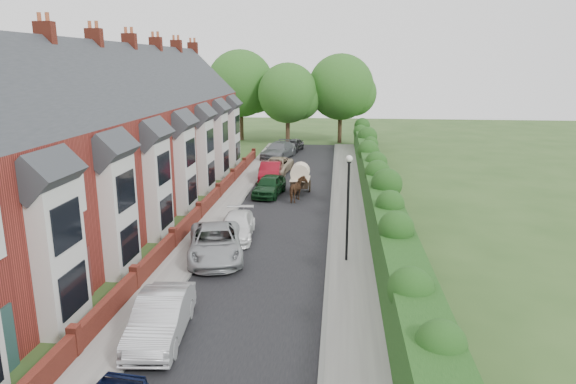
{
  "coord_description": "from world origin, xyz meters",
  "views": [
    {
      "loc": [
        2.91,
        -18.98,
        9.19
      ],
      "look_at": [
        0.15,
        8.66,
        2.2
      ],
      "focal_mm": 32.0,
      "sensor_mm": 36.0,
      "label": 1
    }
  ],
  "objects_px": {
    "car_white": "(237,226)",
    "horse": "(298,190)",
    "car_silver_b": "(215,243)",
    "car_black": "(294,145)",
    "car_green": "(269,185)",
    "car_grey": "(279,150)",
    "car_red": "(270,172)",
    "car_silver_a": "(161,318)",
    "car_beige": "(276,166)",
    "lamppost": "(348,195)",
    "horse_cart": "(300,176)"
  },
  "relations": [
    {
      "from": "horse_cart",
      "to": "car_silver_b",
      "type": "bearing_deg",
      "value": -103.59
    },
    {
      "from": "lamppost",
      "to": "horse_cart",
      "type": "relative_size",
      "value": 1.65
    },
    {
      "from": "car_black",
      "to": "car_green",
      "type": "bearing_deg",
      "value": -79.88
    },
    {
      "from": "car_red",
      "to": "car_grey",
      "type": "height_order",
      "value": "car_grey"
    },
    {
      "from": "car_green",
      "to": "horse",
      "type": "height_order",
      "value": "horse"
    },
    {
      "from": "car_red",
      "to": "car_grey",
      "type": "distance_m",
      "value": 10.05
    },
    {
      "from": "car_silver_b",
      "to": "horse_cart",
      "type": "distance_m",
      "value": 13.32
    },
    {
      "from": "car_silver_a",
      "to": "car_grey",
      "type": "relative_size",
      "value": 0.83
    },
    {
      "from": "car_silver_a",
      "to": "car_beige",
      "type": "height_order",
      "value": "car_silver_a"
    },
    {
      "from": "car_silver_a",
      "to": "car_white",
      "type": "distance_m",
      "value": 10.58
    },
    {
      "from": "car_red",
      "to": "horse_cart",
      "type": "height_order",
      "value": "horse_cart"
    },
    {
      "from": "car_green",
      "to": "car_grey",
      "type": "bearing_deg",
      "value": 101.34
    },
    {
      "from": "lamppost",
      "to": "horse",
      "type": "distance_m",
      "value": 11.54
    },
    {
      "from": "car_red",
      "to": "car_beige",
      "type": "height_order",
      "value": "car_red"
    },
    {
      "from": "car_grey",
      "to": "car_black",
      "type": "height_order",
      "value": "car_grey"
    },
    {
      "from": "car_beige",
      "to": "lamppost",
      "type": "bearing_deg",
      "value": -66.6
    },
    {
      "from": "lamppost",
      "to": "car_black",
      "type": "bearing_deg",
      "value": 99.55
    },
    {
      "from": "car_silver_a",
      "to": "car_grey",
      "type": "distance_m",
      "value": 34.54
    },
    {
      "from": "car_beige",
      "to": "car_red",
      "type": "bearing_deg",
      "value": -85.48
    },
    {
      "from": "horse",
      "to": "car_white",
      "type": "bearing_deg",
      "value": 83.64
    },
    {
      "from": "car_silver_b",
      "to": "lamppost",
      "type": "bearing_deg",
      "value": -13.38
    },
    {
      "from": "car_grey",
      "to": "car_red",
      "type": "bearing_deg",
      "value": -72.17
    },
    {
      "from": "car_silver_b",
      "to": "car_black",
      "type": "bearing_deg",
      "value": 74.64
    },
    {
      "from": "car_white",
      "to": "car_beige",
      "type": "height_order",
      "value": "car_beige"
    },
    {
      "from": "car_white",
      "to": "car_green",
      "type": "distance_m",
      "value": 9.22
    },
    {
      "from": "car_silver_b",
      "to": "horse_cart",
      "type": "xyz_separation_m",
      "value": [
        3.13,
        12.93,
        0.54
      ]
    },
    {
      "from": "car_silver_b",
      "to": "car_white",
      "type": "distance_m",
      "value": 3.05
    },
    {
      "from": "car_beige",
      "to": "car_green",
      "type": "bearing_deg",
      "value": -79.59
    },
    {
      "from": "car_grey",
      "to": "horse",
      "type": "xyz_separation_m",
      "value": [
        3.21,
        -16.16,
        0.03
      ]
    },
    {
      "from": "car_beige",
      "to": "horse_cart",
      "type": "height_order",
      "value": "horse_cart"
    },
    {
      "from": "horse_cart",
      "to": "car_grey",
      "type": "bearing_deg",
      "value": 102.88
    },
    {
      "from": "car_red",
      "to": "horse",
      "type": "xyz_separation_m",
      "value": [
        2.71,
        -6.12,
        0.08
      ]
    },
    {
      "from": "car_silver_b",
      "to": "horse",
      "type": "bearing_deg",
      "value": 60.39
    },
    {
      "from": "car_grey",
      "to": "horse",
      "type": "distance_m",
      "value": 16.48
    },
    {
      "from": "car_red",
      "to": "horse_cart",
      "type": "bearing_deg",
      "value": -58.91
    },
    {
      "from": "car_silver_b",
      "to": "car_black",
      "type": "height_order",
      "value": "car_silver_b"
    },
    {
      "from": "car_white",
      "to": "car_black",
      "type": "relative_size",
      "value": 1.15
    },
    {
      "from": "car_green",
      "to": "horse_cart",
      "type": "height_order",
      "value": "horse_cart"
    },
    {
      "from": "car_black",
      "to": "horse",
      "type": "bearing_deg",
      "value": -73.93
    },
    {
      "from": "car_silver_a",
      "to": "car_silver_b",
      "type": "relative_size",
      "value": 0.84
    },
    {
      "from": "car_green",
      "to": "car_black",
      "type": "distance_m",
      "value": 19.26
    },
    {
      "from": "car_red",
      "to": "car_black",
      "type": "distance_m",
      "value": 14.54
    },
    {
      "from": "car_red",
      "to": "horse",
      "type": "relative_size",
      "value": 2.32
    },
    {
      "from": "car_silver_a",
      "to": "car_beige",
      "type": "xyz_separation_m",
      "value": [
        0.63,
        27.37,
        -0.09
      ]
    },
    {
      "from": "car_green",
      "to": "car_red",
      "type": "xyz_separation_m",
      "value": [
        -0.57,
        4.73,
        0.01
      ]
    },
    {
      "from": "horse",
      "to": "car_silver_a",
      "type": "bearing_deg",
      "value": 92.64
    },
    {
      "from": "car_silver_a",
      "to": "car_silver_b",
      "type": "bearing_deg",
      "value": 83.89
    },
    {
      "from": "lamppost",
      "to": "car_black",
      "type": "relative_size",
      "value": 1.35
    },
    {
      "from": "car_white",
      "to": "horse",
      "type": "relative_size",
      "value": 2.25
    },
    {
      "from": "car_silver_b",
      "to": "horse",
      "type": "distance_m",
      "value": 11.26
    }
  ]
}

